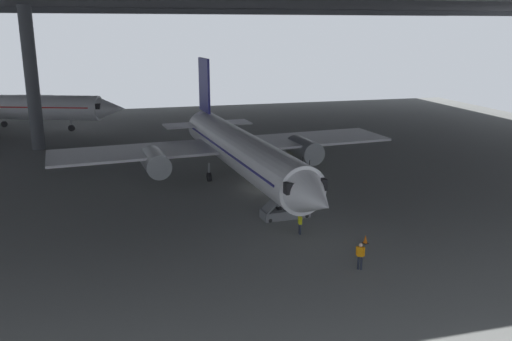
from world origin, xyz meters
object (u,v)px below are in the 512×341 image
object	(u,v)px
crew_worker_by_stairs	(300,223)
baggage_tug	(277,158)
airplane_main	(239,150)
crew_worker_near_nose	(360,254)
boarding_stairs	(286,208)
traffic_cone_orange	(365,239)
airplane_distant	(6,107)

from	to	relation	value
crew_worker_by_stairs	baggage_tug	distance (m)	21.23
airplane_main	crew_worker_near_nose	world-z (taller)	airplane_main
airplane_main	boarding_stairs	bearing A→B (deg)	-81.61
airplane_main	traffic_cone_orange	xyz separation A→B (m)	(5.06, -16.17, -3.10)
crew_worker_by_stairs	airplane_distant	size ratio (longest dim) A/B	0.05
airplane_main	baggage_tug	xyz separation A→B (m)	(6.03, 7.31, -2.86)
crew_worker_near_nose	airplane_distant	xyz separation A→B (m)	(-28.76, 55.58, 2.35)
boarding_stairs	traffic_cone_orange	world-z (taller)	boarding_stairs
crew_worker_near_nose	crew_worker_by_stairs	xyz separation A→B (m)	(-1.58, 6.45, -0.11)
boarding_stairs	crew_worker_near_nose	xyz separation A→B (m)	(1.43, -10.10, 0.26)
traffic_cone_orange	boarding_stairs	bearing A→B (deg)	119.39
airplane_main	airplane_distant	size ratio (longest dim) A/B	1.06
boarding_stairs	baggage_tug	bearing A→B (deg)	74.92
traffic_cone_orange	crew_worker_by_stairs	bearing A→B (deg)	143.57
airplane_main	crew_worker_by_stairs	xyz separation A→B (m)	(1.28, -13.38, -2.51)
traffic_cone_orange	baggage_tug	size ratio (longest dim) A/B	0.25
crew_worker_by_stairs	traffic_cone_orange	xyz separation A→B (m)	(3.78, -2.79, -0.58)
crew_worker_near_nose	crew_worker_by_stairs	world-z (taller)	crew_worker_near_nose
airplane_main	traffic_cone_orange	world-z (taller)	airplane_main
crew_worker_by_stairs	airplane_distant	world-z (taller)	airplane_distant
airplane_main	boarding_stairs	distance (m)	10.19
airplane_main	traffic_cone_orange	distance (m)	17.22
boarding_stairs	crew_worker_by_stairs	bearing A→B (deg)	-92.36
airplane_distant	baggage_tug	world-z (taller)	airplane_distant
airplane_distant	crew_worker_by_stairs	bearing A→B (deg)	-61.05
boarding_stairs	traffic_cone_orange	size ratio (longest dim) A/B	7.65
boarding_stairs	traffic_cone_orange	distance (m)	7.40
airplane_main	crew_worker_near_nose	size ratio (longest dim) A/B	20.52
boarding_stairs	crew_worker_by_stairs	xyz separation A→B (m)	(-0.15, -3.65, 0.15)
crew_worker_near_nose	airplane_distant	size ratio (longest dim) A/B	0.05
traffic_cone_orange	baggage_tug	bearing A→B (deg)	87.64
boarding_stairs	crew_worker_near_nose	bearing A→B (deg)	-81.92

